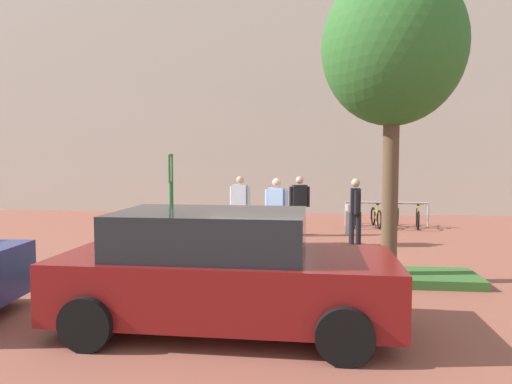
# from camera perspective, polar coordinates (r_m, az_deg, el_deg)

# --- Properties ---
(ground_plane) EXTENTS (60.00, 60.00, 0.00)m
(ground_plane) POSITION_cam_1_polar(r_m,az_deg,el_deg) (10.81, -0.12, -7.76)
(ground_plane) COLOR brown
(building_facade) EXTENTS (28.00, 1.20, 10.00)m
(building_facade) POSITION_cam_1_polar(r_m,az_deg,el_deg) (19.74, 2.80, 12.15)
(building_facade) COLOR beige
(building_facade) RESTS_ON ground
(planter_strip) EXTENTS (7.00, 1.10, 0.16)m
(planter_strip) POSITION_cam_1_polar(r_m,az_deg,el_deg) (8.78, 3.14, -9.99)
(planter_strip) COLOR #336028
(planter_strip) RESTS_ON ground
(tree_sidewalk) EXTENTS (2.47, 2.47, 5.51)m
(tree_sidewalk) POSITION_cam_1_polar(r_m,az_deg,el_deg) (8.77, 16.42, 16.43)
(tree_sidewalk) COLOR brown
(tree_sidewalk) RESTS_ON ground
(parking_sign_post) EXTENTS (0.08, 0.36, 2.31)m
(parking_sign_post) POSITION_cam_1_polar(r_m,az_deg,el_deg) (8.90, -10.33, -0.50)
(parking_sign_post) COLOR #2D7238
(parking_sign_post) RESTS_ON ground
(bike_at_sign) EXTENTS (1.68, 0.42, 0.86)m
(bike_at_sign) POSITION_cam_1_polar(r_m,az_deg,el_deg) (9.30, -10.02, -7.56)
(bike_at_sign) COLOR black
(bike_at_sign) RESTS_ON ground
(bike_rack_cluster) EXTENTS (2.66, 1.67, 0.83)m
(bike_rack_cluster) POSITION_cam_1_polar(r_m,az_deg,el_deg) (15.75, 15.67, -2.91)
(bike_rack_cluster) COLOR #99999E
(bike_rack_cluster) RESTS_ON ground
(bollard_steel) EXTENTS (0.16, 0.16, 0.90)m
(bollard_steel) POSITION_cam_1_polar(r_m,az_deg,el_deg) (13.86, 11.22, -3.34)
(bollard_steel) COLOR #ADADB2
(bollard_steel) RESTS_ON ground
(person_shirt_white) EXTENTS (0.60, 0.36, 1.72)m
(person_shirt_white) POSITION_cam_1_polar(r_m,az_deg,el_deg) (12.06, 2.51, -1.80)
(person_shirt_white) COLOR #2D2D38
(person_shirt_white) RESTS_ON ground
(person_casual_tan) EXTENTS (0.60, 0.42, 1.72)m
(person_casual_tan) POSITION_cam_1_polar(r_m,az_deg,el_deg) (13.52, -1.96, -1.17)
(person_casual_tan) COLOR #2D2D38
(person_casual_tan) RESTS_ON ground
(person_suited_dark) EXTENTS (0.33, 0.61, 1.72)m
(person_suited_dark) POSITION_cam_1_polar(r_m,az_deg,el_deg) (12.15, 12.07, -1.84)
(person_suited_dark) COLOR black
(person_suited_dark) RESTS_ON ground
(person_suited_navy) EXTENTS (0.59, 0.34, 1.72)m
(person_suited_navy) POSITION_cam_1_polar(r_m,az_deg,el_deg) (13.47, 5.35, -1.21)
(person_suited_navy) COLOR black
(person_suited_navy) RESTS_ON ground
(car_maroon_wagon) EXTENTS (4.33, 2.09, 1.54)m
(car_maroon_wagon) POSITION_cam_1_polar(r_m,az_deg,el_deg) (6.14, -4.12, -9.63)
(car_maroon_wagon) COLOR maroon
(car_maroon_wagon) RESTS_ON ground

